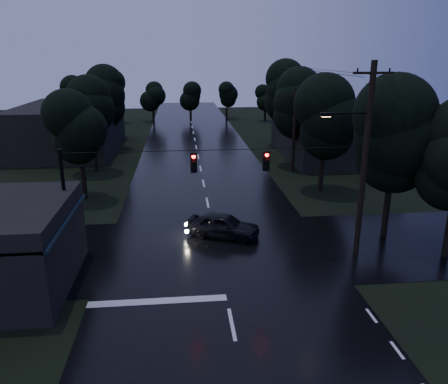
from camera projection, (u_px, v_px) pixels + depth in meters
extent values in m
cube|color=black|center=(201.00, 169.00, 41.03)|extent=(12.00, 120.00, 0.02)
cube|color=black|center=(217.00, 250.00, 23.95)|extent=(60.00, 9.00, 0.02)
cube|color=black|center=(66.00, 220.00, 19.47)|extent=(0.30, 7.00, 0.15)
cylinder|color=black|center=(47.00, 288.00, 17.11)|extent=(0.10, 0.10, 3.00)
cylinder|color=black|center=(80.00, 230.00, 22.81)|extent=(0.10, 0.10, 3.00)
cube|color=#FFB666|center=(58.00, 248.00, 18.25)|extent=(0.06, 1.60, 0.50)
cube|color=#FFB666|center=(73.00, 224.00, 20.81)|extent=(0.06, 1.20, 0.50)
cube|color=black|center=(332.00, 135.00, 45.52)|extent=(10.00, 14.00, 4.40)
cube|color=black|center=(70.00, 128.00, 48.43)|extent=(10.00, 16.00, 5.00)
cylinder|color=black|center=(365.00, 162.00, 22.22)|extent=(0.30, 0.30, 10.00)
cube|color=black|center=(373.00, 73.00, 20.90)|extent=(2.00, 0.12, 0.12)
cylinder|color=black|center=(348.00, 113.00, 21.37)|extent=(2.20, 0.10, 0.10)
cube|color=black|center=(326.00, 114.00, 21.28)|extent=(0.60, 0.25, 0.18)
cube|color=#FFB266|center=(326.00, 116.00, 21.31)|extent=(0.45, 0.18, 0.03)
cylinder|color=black|center=(294.00, 131.00, 38.81)|extent=(0.30, 0.30, 7.50)
cube|color=black|center=(296.00, 95.00, 37.86)|extent=(2.00, 0.12, 0.12)
cylinder|color=black|center=(66.00, 209.00, 21.38)|extent=(0.18, 0.18, 6.00)
cylinder|color=black|center=(218.00, 150.00, 21.26)|extent=(15.00, 0.03, 0.03)
cube|color=black|center=(194.00, 162.00, 21.32)|extent=(0.32, 0.25, 1.00)
sphere|color=#FF0C07|center=(194.00, 163.00, 21.18)|extent=(0.18, 0.18, 0.18)
cube|color=black|center=(266.00, 161.00, 21.67)|extent=(0.32, 0.25, 1.00)
sphere|color=#FF0C07|center=(267.00, 161.00, 21.53)|extent=(0.18, 0.18, 0.18)
cylinder|color=black|center=(386.00, 213.00, 25.44)|extent=(0.36, 0.36, 2.80)
sphere|color=black|center=(393.00, 156.00, 24.42)|extent=(4.48, 4.48, 4.48)
sphere|color=black|center=(395.00, 135.00, 24.06)|extent=(4.48, 4.48, 4.48)
sphere|color=black|center=(398.00, 113.00, 23.70)|extent=(4.48, 4.48, 4.48)
cylinder|color=black|center=(448.00, 235.00, 22.84)|extent=(0.36, 0.36, 2.45)
cylinder|color=black|center=(84.00, 183.00, 32.21)|extent=(0.36, 0.36, 2.45)
sphere|color=black|center=(80.00, 143.00, 31.31)|extent=(3.92, 3.92, 3.92)
sphere|color=black|center=(78.00, 128.00, 31.00)|extent=(3.92, 3.92, 3.92)
sphere|color=black|center=(77.00, 113.00, 30.68)|extent=(3.92, 3.92, 3.92)
cylinder|color=black|center=(95.00, 157.00, 39.71)|extent=(0.36, 0.36, 2.62)
sphere|color=black|center=(92.00, 122.00, 38.76)|extent=(4.20, 4.20, 4.20)
sphere|color=black|center=(91.00, 110.00, 38.42)|extent=(4.20, 4.20, 4.20)
sphere|color=black|center=(90.00, 97.00, 38.08)|extent=(4.20, 4.20, 4.20)
cylinder|color=black|center=(105.00, 137.00, 49.12)|extent=(0.36, 0.36, 2.80)
sphere|color=black|center=(103.00, 106.00, 48.10)|extent=(4.48, 4.48, 4.48)
sphere|color=black|center=(102.00, 95.00, 47.74)|extent=(4.48, 4.48, 4.48)
sphere|color=black|center=(101.00, 84.00, 47.38)|extent=(4.48, 4.48, 4.48)
cylinder|color=black|center=(321.00, 175.00, 33.91)|extent=(0.36, 0.36, 2.62)
sphere|color=black|center=(324.00, 134.00, 32.96)|extent=(4.20, 4.20, 4.20)
sphere|color=black|center=(325.00, 119.00, 32.62)|extent=(4.20, 4.20, 4.20)
sphere|color=black|center=(326.00, 104.00, 32.28)|extent=(4.20, 4.20, 4.20)
cylinder|color=black|center=(301.00, 152.00, 41.54)|extent=(0.36, 0.36, 2.80)
sphere|color=black|center=(303.00, 116.00, 40.52)|extent=(4.48, 4.48, 4.48)
sphere|color=black|center=(304.00, 103.00, 40.16)|extent=(4.48, 4.48, 4.48)
sphere|color=black|center=(304.00, 90.00, 39.80)|extent=(4.48, 4.48, 4.48)
cylinder|color=black|center=(283.00, 133.00, 51.06)|extent=(0.36, 0.36, 2.97)
sphere|color=black|center=(284.00, 102.00, 49.98)|extent=(4.76, 4.76, 4.76)
sphere|color=black|center=(285.00, 90.00, 49.59)|extent=(4.76, 4.76, 4.76)
sphere|color=black|center=(285.00, 79.00, 49.21)|extent=(4.76, 4.76, 4.76)
imported|color=black|center=(223.00, 225.00, 25.46)|extent=(4.56, 3.20, 1.44)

